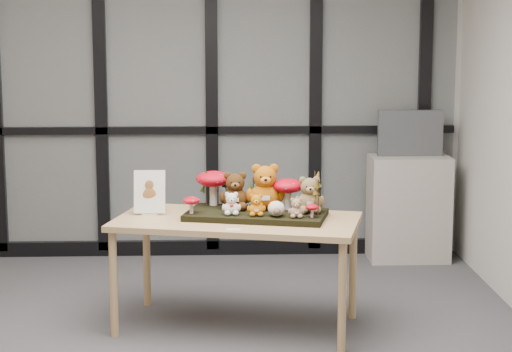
{
  "coord_description": "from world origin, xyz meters",
  "views": [
    {
      "loc": [
        0.52,
        -5.09,
        1.94
      ],
      "look_at": [
        0.74,
        0.56,
        0.99
      ],
      "focal_mm": 65.0,
      "sensor_mm": 36.0,
      "label": 1
    }
  ],
  "objects_px": {
    "bear_tan_back": "(309,193)",
    "mushroom_front_right": "(312,210)",
    "mushroom_front_left": "(191,204)",
    "monitor": "(410,133)",
    "mushroom_back_left": "(213,186)",
    "bear_small_yellow": "(256,204)",
    "sign_holder": "(150,194)",
    "bear_beige_small": "(296,207)",
    "bear_brown_medium": "(235,189)",
    "diorama_tray": "(256,215)",
    "bear_white_bow": "(231,202)",
    "mushroom_back_right": "(288,193)",
    "plush_cream_hedgehog": "(276,208)",
    "bear_pooh_yellow": "(265,184)",
    "display_table": "(237,229)",
    "cabinet": "(409,208)"
  },
  "relations": [
    {
      "from": "diorama_tray",
      "to": "bear_tan_back",
      "type": "relative_size",
      "value": 3.47
    },
    {
      "from": "bear_beige_small",
      "to": "display_table",
      "type": "bearing_deg",
      "value": 171.26
    },
    {
      "from": "bear_white_bow",
      "to": "mushroom_back_right",
      "type": "distance_m",
      "value": 0.39
    },
    {
      "from": "diorama_tray",
      "to": "bear_beige_small",
      "type": "bearing_deg",
      "value": -22.98
    },
    {
      "from": "bear_white_bow",
      "to": "monitor",
      "type": "distance_m",
      "value": 2.26
    },
    {
      "from": "diorama_tray",
      "to": "bear_tan_back",
      "type": "xyz_separation_m",
      "value": [
        0.33,
        -0.02,
        0.14
      ]
    },
    {
      "from": "sign_holder",
      "to": "monitor",
      "type": "relative_size",
      "value": 0.54
    },
    {
      "from": "bear_white_bow",
      "to": "mushroom_front_left",
      "type": "height_order",
      "value": "bear_white_bow"
    },
    {
      "from": "bear_tan_back",
      "to": "bear_beige_small",
      "type": "height_order",
      "value": "bear_tan_back"
    },
    {
      "from": "bear_tan_back",
      "to": "mushroom_front_right",
      "type": "xyz_separation_m",
      "value": [
        0.0,
        -0.16,
        -0.08
      ]
    },
    {
      "from": "mushroom_front_left",
      "to": "bear_tan_back",
      "type": "bearing_deg",
      "value": 0.99
    },
    {
      "from": "mushroom_back_right",
      "to": "mushroom_back_left",
      "type": "bearing_deg",
      "value": 161.89
    },
    {
      "from": "bear_beige_small",
      "to": "monitor",
      "type": "height_order",
      "value": "monitor"
    },
    {
      "from": "bear_pooh_yellow",
      "to": "bear_beige_small",
      "type": "relative_size",
      "value": 2.39
    },
    {
      "from": "display_table",
      "to": "bear_tan_back",
      "type": "xyz_separation_m",
      "value": [
        0.46,
        0.01,
        0.23
      ]
    },
    {
      "from": "bear_small_yellow",
      "to": "sign_holder",
      "type": "height_order",
      "value": "sign_holder"
    },
    {
      "from": "bear_tan_back",
      "to": "plush_cream_hedgehog",
      "type": "xyz_separation_m",
      "value": [
        -0.22,
        -0.12,
        -0.07
      ]
    },
    {
      "from": "diorama_tray",
      "to": "sign_holder",
      "type": "distance_m",
      "value": 0.7
    },
    {
      "from": "bear_brown_medium",
      "to": "bear_small_yellow",
      "type": "relative_size",
      "value": 1.74
    },
    {
      "from": "display_table",
      "to": "mushroom_back_right",
      "type": "distance_m",
      "value": 0.4
    },
    {
      "from": "mushroom_front_right",
      "to": "bear_beige_small",
      "type": "bearing_deg",
      "value": 178.45
    },
    {
      "from": "bear_small_yellow",
      "to": "monitor",
      "type": "relative_size",
      "value": 0.29
    },
    {
      "from": "mushroom_front_left",
      "to": "monitor",
      "type": "height_order",
      "value": "monitor"
    },
    {
      "from": "mushroom_back_right",
      "to": "mushroom_front_left",
      "type": "distance_m",
      "value": 0.62
    },
    {
      "from": "sign_holder",
      "to": "mushroom_back_right",
      "type": "bearing_deg",
      "value": -2.01
    },
    {
      "from": "bear_brown_medium",
      "to": "mushroom_front_right",
      "type": "relative_size",
      "value": 2.9
    },
    {
      "from": "bear_beige_small",
      "to": "mushroom_front_right",
      "type": "height_order",
      "value": "bear_beige_small"
    },
    {
      "from": "bear_brown_medium",
      "to": "mushroom_back_right",
      "type": "height_order",
      "value": "bear_brown_medium"
    },
    {
      "from": "bear_small_yellow",
      "to": "plush_cream_hedgehog",
      "type": "bearing_deg",
      "value": 2.7
    },
    {
      "from": "display_table",
      "to": "mushroom_front_left",
      "type": "height_order",
      "value": "mushroom_front_left"
    },
    {
      "from": "bear_small_yellow",
      "to": "mushroom_front_right",
      "type": "xyz_separation_m",
      "value": [
        0.34,
        -0.07,
        -0.03
      ]
    },
    {
      "from": "sign_holder",
      "to": "bear_beige_small",
      "type": "bearing_deg",
      "value": -16.54
    },
    {
      "from": "display_table",
      "to": "diorama_tray",
      "type": "distance_m",
      "value": 0.15
    },
    {
      "from": "bear_tan_back",
      "to": "plush_cream_hedgehog",
      "type": "distance_m",
      "value": 0.26
    },
    {
      "from": "bear_pooh_yellow",
      "to": "sign_holder",
      "type": "xyz_separation_m",
      "value": [
        -0.74,
        0.04,
        -0.07
      ]
    },
    {
      "from": "mushroom_front_left",
      "to": "sign_holder",
      "type": "xyz_separation_m",
      "value": [
        -0.27,
        0.16,
        0.04
      ]
    },
    {
      "from": "mushroom_back_right",
      "to": "cabinet",
      "type": "height_order",
      "value": "mushroom_back_right"
    },
    {
      "from": "display_table",
      "to": "bear_small_yellow",
      "type": "relative_size",
      "value": 10.86
    },
    {
      "from": "bear_brown_medium",
      "to": "bear_tan_back",
      "type": "relative_size",
      "value": 1.06
    },
    {
      "from": "bear_white_bow",
      "to": "bear_small_yellow",
      "type": "bearing_deg",
      "value": 0.63
    },
    {
      "from": "display_table",
      "to": "mushroom_front_right",
      "type": "xyz_separation_m",
      "value": [
        0.46,
        -0.15,
        0.15
      ]
    },
    {
      "from": "bear_beige_small",
      "to": "cabinet",
      "type": "bearing_deg",
      "value": 72.88
    },
    {
      "from": "mushroom_back_left",
      "to": "bear_tan_back",
      "type": "bearing_deg",
      "value": -21.8
    },
    {
      "from": "mushroom_back_left",
      "to": "mushroom_front_left",
      "type": "height_order",
      "value": "mushroom_back_left"
    },
    {
      "from": "bear_tan_back",
      "to": "bear_beige_small",
      "type": "xyz_separation_m",
      "value": [
        -0.1,
        -0.16,
        -0.06
      ]
    },
    {
      "from": "bear_beige_small",
      "to": "mushroom_front_right",
      "type": "bearing_deg",
      "value": 12.11
    },
    {
      "from": "diorama_tray",
      "to": "bear_white_bow",
      "type": "relative_size",
      "value": 5.53
    },
    {
      "from": "bear_white_bow",
      "to": "sign_holder",
      "type": "relative_size",
      "value": 0.55
    },
    {
      "from": "bear_brown_medium",
      "to": "sign_holder",
      "type": "bearing_deg",
      "value": -169.41
    },
    {
      "from": "bear_pooh_yellow",
      "to": "plush_cream_hedgehog",
      "type": "xyz_separation_m",
      "value": [
        0.06,
        -0.22,
        -0.11
      ]
    }
  ]
}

